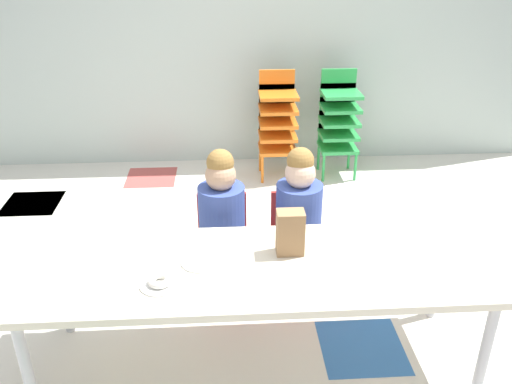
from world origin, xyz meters
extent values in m
cube|color=silver|center=(0.00, 0.00, -0.01)|extent=(5.74, 4.45, 0.02)
cube|color=#336BB2|center=(0.45, -0.45, 0.00)|extent=(0.43, 0.43, 0.00)
cube|color=#B24C47|center=(-1.80, 1.35, 0.00)|extent=(0.43, 0.43, 0.00)
cube|color=gray|center=(0.00, 0.45, 0.00)|extent=(0.43, 0.43, 0.00)
cube|color=#B24C47|center=(-0.90, 1.80, 0.00)|extent=(0.43, 0.43, 0.00)
cube|color=#478C51|center=(-1.80, 1.35, 0.00)|extent=(0.43, 0.43, 0.00)
cube|color=#B2C1B7|center=(0.00, 2.23, 1.33)|extent=(5.74, 0.10, 2.65)
cube|color=beige|center=(-0.10, -0.51, 0.57)|extent=(2.17, 0.71, 0.04)
cylinder|color=#B2B2B7|center=(-1.11, -0.81, 0.27)|extent=(0.05, 0.05, 0.55)
cylinder|color=#B2B2B7|center=(0.90, -0.81, 0.27)|extent=(0.05, 0.05, 0.55)
cylinder|color=#B2B2B7|center=(-1.11, -0.21, 0.27)|extent=(0.05, 0.05, 0.55)
cylinder|color=#B2B2B7|center=(0.90, -0.21, 0.27)|extent=(0.05, 0.05, 0.55)
cube|color=red|center=(-0.27, 0.07, 0.30)|extent=(0.32, 0.30, 0.03)
cube|color=red|center=(-0.27, 0.22, 0.45)|extent=(0.29, 0.02, 0.30)
cylinder|color=#384C99|center=(-0.27, 0.07, 0.52)|extent=(0.33, 0.33, 0.38)
sphere|color=tan|center=(-0.27, 0.07, 0.78)|extent=(0.17, 0.17, 0.17)
sphere|color=olive|center=(-0.27, 0.08, 0.85)|extent=(0.15, 0.15, 0.15)
cylinder|color=red|center=(-0.41, -0.06, 0.15)|extent=(0.02, 0.02, 0.28)
cylinder|color=red|center=(-0.13, -0.06, 0.15)|extent=(0.02, 0.02, 0.28)
cylinder|color=red|center=(-0.41, 0.20, 0.15)|extent=(0.02, 0.02, 0.28)
cylinder|color=red|center=(-0.13, 0.20, 0.15)|extent=(0.02, 0.02, 0.28)
cube|color=red|center=(0.17, 0.07, 0.30)|extent=(0.32, 0.30, 0.03)
cube|color=red|center=(0.17, 0.22, 0.45)|extent=(0.29, 0.02, 0.30)
cylinder|color=#384C99|center=(0.17, 0.07, 0.52)|extent=(0.34, 0.34, 0.38)
sphere|color=beige|center=(0.17, 0.07, 0.78)|extent=(0.17, 0.17, 0.17)
sphere|color=olive|center=(0.17, 0.08, 0.85)|extent=(0.15, 0.15, 0.15)
cylinder|color=red|center=(0.03, -0.06, 0.15)|extent=(0.02, 0.02, 0.28)
cylinder|color=red|center=(0.31, -0.06, 0.15)|extent=(0.02, 0.02, 0.28)
cylinder|color=red|center=(0.03, 0.20, 0.15)|extent=(0.02, 0.02, 0.28)
cylinder|color=red|center=(0.31, 0.20, 0.15)|extent=(0.02, 0.02, 0.28)
cube|color=orange|center=(0.22, 1.76, 0.26)|extent=(0.32, 0.30, 0.03)
cube|color=orange|center=(0.22, 1.90, 0.35)|extent=(0.30, 0.02, 0.18)
cube|color=orange|center=(0.22, 1.76, 0.38)|extent=(0.32, 0.30, 0.03)
cube|color=orange|center=(0.22, 1.90, 0.47)|extent=(0.30, 0.02, 0.18)
cube|color=orange|center=(0.22, 1.76, 0.50)|extent=(0.32, 0.30, 0.03)
cube|color=orange|center=(0.22, 1.90, 0.59)|extent=(0.30, 0.02, 0.18)
cube|color=orange|center=(0.22, 1.76, 0.62)|extent=(0.32, 0.30, 0.03)
cube|color=orange|center=(0.22, 1.90, 0.71)|extent=(0.30, 0.02, 0.18)
cube|color=orange|center=(0.22, 1.76, 0.74)|extent=(0.32, 0.30, 0.03)
cube|color=orange|center=(0.22, 1.90, 0.83)|extent=(0.30, 0.02, 0.18)
cylinder|color=orange|center=(0.08, 1.63, 0.13)|extent=(0.02, 0.02, 0.26)
cylinder|color=orange|center=(0.36, 1.63, 0.13)|extent=(0.02, 0.02, 0.26)
cylinder|color=orange|center=(0.08, 1.89, 0.13)|extent=(0.02, 0.02, 0.26)
cylinder|color=orange|center=(0.36, 1.89, 0.13)|extent=(0.02, 0.02, 0.26)
cube|color=green|center=(0.75, 1.76, 0.26)|extent=(0.32, 0.30, 0.03)
cube|color=green|center=(0.75, 1.90, 0.35)|extent=(0.30, 0.02, 0.18)
cube|color=green|center=(0.75, 1.76, 0.38)|extent=(0.32, 0.30, 0.03)
cube|color=green|center=(0.75, 1.90, 0.47)|extent=(0.30, 0.02, 0.18)
cube|color=green|center=(0.75, 1.76, 0.50)|extent=(0.32, 0.30, 0.03)
cube|color=green|center=(0.75, 1.90, 0.59)|extent=(0.30, 0.02, 0.18)
cube|color=green|center=(0.75, 1.76, 0.62)|extent=(0.32, 0.30, 0.03)
cube|color=green|center=(0.75, 1.90, 0.71)|extent=(0.30, 0.02, 0.18)
cube|color=green|center=(0.75, 1.76, 0.74)|extent=(0.32, 0.30, 0.03)
cube|color=green|center=(0.75, 1.90, 0.83)|extent=(0.30, 0.02, 0.18)
cylinder|color=green|center=(0.61, 1.63, 0.13)|extent=(0.02, 0.02, 0.26)
cylinder|color=green|center=(0.89, 1.63, 0.13)|extent=(0.02, 0.02, 0.26)
cylinder|color=green|center=(0.61, 1.89, 0.13)|extent=(0.02, 0.02, 0.26)
cylinder|color=green|center=(0.89, 1.89, 0.13)|extent=(0.02, 0.02, 0.26)
cube|color=#9E754C|center=(0.06, -0.42, 0.69)|extent=(0.13, 0.09, 0.22)
cylinder|color=white|center=(-0.54, -0.64, 0.59)|extent=(0.18, 0.18, 0.01)
cylinder|color=white|center=(-0.37, -0.48, 0.59)|extent=(0.18, 0.18, 0.01)
torus|color=white|center=(-0.54, -0.64, 0.61)|extent=(0.11, 0.11, 0.03)
camera|label=1|loc=(-0.24, -2.58, 1.97)|focal=37.56mm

